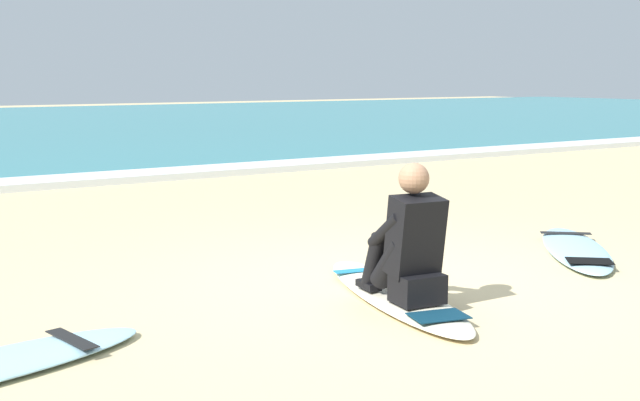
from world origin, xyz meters
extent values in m
plane|color=#CCB584|center=(0.00, 0.00, 0.00)|extent=(80.00, 80.00, 0.00)
cube|color=white|center=(0.00, 7.15, 0.06)|extent=(80.00, 0.90, 0.11)
ellipsoid|color=#EFE5C6|center=(-0.25, -0.28, 0.04)|extent=(1.00, 2.22, 0.07)
cube|color=#1E7FB7|center=(-0.11, 0.31, 0.07)|extent=(0.49, 0.21, 0.01)
cube|color=#0A2C40|center=(-0.41, -0.95, 0.07)|extent=(0.41, 0.32, 0.01)
cube|color=black|center=(-0.34, -0.65, 0.18)|extent=(0.35, 0.30, 0.20)
cylinder|color=black|center=(-0.41, -0.45, 0.33)|extent=(0.20, 0.42, 0.43)
cylinder|color=black|center=(-0.40, -0.25, 0.30)|extent=(0.15, 0.27, 0.42)
cube|color=black|center=(-0.40, -0.18, 0.10)|extent=(0.12, 0.23, 0.05)
cylinder|color=black|center=(-0.21, -0.47, 0.33)|extent=(0.20, 0.42, 0.43)
cylinder|color=black|center=(-0.18, -0.27, 0.30)|extent=(0.15, 0.27, 0.42)
cube|color=black|center=(-0.16, -0.20, 0.10)|extent=(0.12, 0.23, 0.05)
cube|color=black|center=(-0.33, -0.61, 0.53)|extent=(0.37, 0.33, 0.57)
sphere|color=#A37556|center=(-0.33, -0.58, 0.92)|extent=(0.21, 0.21, 0.21)
cylinder|color=black|center=(-0.45, -0.44, 0.55)|extent=(0.13, 0.40, 0.31)
cylinder|color=black|center=(-0.17, -0.47, 0.55)|extent=(0.13, 0.40, 0.31)
cube|color=black|center=(-2.52, -0.15, 0.07)|extent=(0.20, 0.49, 0.01)
ellipsoid|color=#9ED1E5|center=(2.07, 0.04, 0.04)|extent=(1.68, 1.86, 0.07)
cube|color=black|center=(2.43, 0.47, 0.07)|extent=(0.43, 0.38, 0.01)
cube|color=black|center=(1.66, -0.45, 0.07)|extent=(0.43, 0.42, 0.01)
camera|label=1|loc=(-3.70, -4.73, 1.60)|focal=44.94mm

